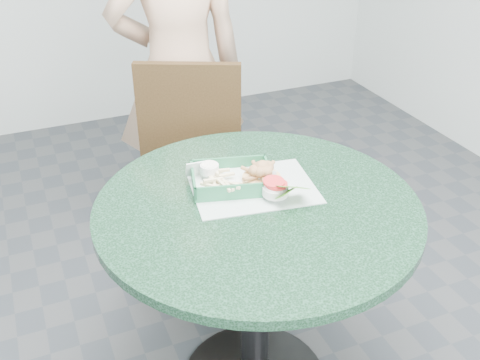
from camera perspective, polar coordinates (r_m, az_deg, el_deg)
name	(u,v)px	position (r m, az deg, el deg)	size (l,w,h in m)	color
cafe_table	(257,254)	(1.75, 1.70, -7.53)	(0.96, 0.96, 0.75)	black
dining_chair	(199,163)	(2.34, -4.17, 1.75)	(0.43, 0.43, 0.93)	#36200F
diner_person	(178,53)	(2.48, -6.29, 12.66)	(0.66, 0.43, 1.80)	tan
placemat	(253,193)	(1.72, 1.34, -1.32)	(0.37, 0.28, 0.00)	#ACC0B9
food_basket	(232,186)	(1.72, -0.85, -0.66)	(0.24, 0.18, 0.05)	#256F45
crab_sandwich	(261,174)	(1.72, 2.15, 0.56)	(0.12, 0.12, 0.07)	tan
fries_pile	(222,188)	(1.68, -1.85, -0.79)	(0.10, 0.11, 0.04)	beige
sauce_ramekin	(208,177)	(1.71, -3.23, 0.31)	(0.06, 0.06, 0.03)	white
garnish_cup	(283,188)	(1.68, 4.39, -0.77)	(0.11, 0.11, 0.05)	silver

